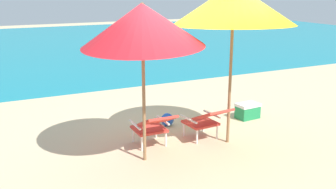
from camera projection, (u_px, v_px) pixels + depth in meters
The scene contains 8 objects.
ground_plane at pixel (110, 89), 10.36m from camera, with size 40.00×40.00×0.00m, color #CCB78E.
ocean_band at pixel (51, 45), 18.10m from camera, with size 40.00×18.00×0.01m, color teal.
lounge_chair_left at pixel (153, 125), 6.49m from camera, with size 0.55×0.88×0.68m.
lounge_chair_right at pixel (206, 119), 6.80m from camera, with size 0.61×0.92×0.68m.
beach_umbrella_left at pixel (143, 25), 5.57m from camera, with size 2.60×2.60×2.47m.
beach_umbrella_right at pixel (233, 5), 6.21m from camera, with size 2.39×2.40×2.73m.
beach_ball at pixel (167, 120), 7.62m from camera, with size 0.25×0.25×0.25m, color blue.
cooler_box at pixel (248, 111), 8.04m from camera, with size 0.49×0.36×0.32m.
Camera 1 is at (-2.97, -5.69, 2.64)m, focal length 41.45 mm.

